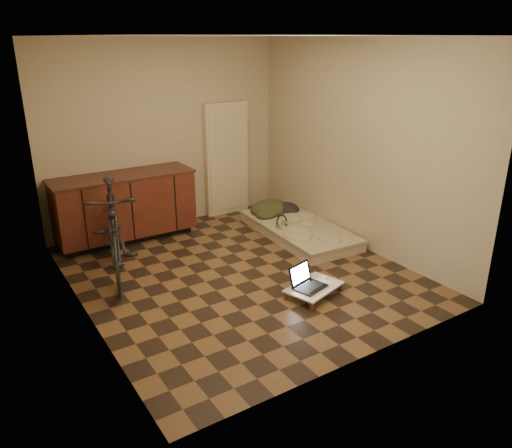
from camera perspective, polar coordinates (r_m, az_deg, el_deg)
room_shell at (r=5.43m, az=-2.13°, el=6.86°), size 3.50×4.00×2.60m
cabinets at (r=6.88m, az=-14.77°, el=1.92°), size 1.84×0.62×0.91m
appliance_panel at (r=7.63m, az=-3.40°, el=7.39°), size 0.70×0.10×1.70m
bicycle at (r=5.84m, az=-16.01°, el=-0.22°), size 1.02×1.91×1.18m
futon at (r=6.94m, az=4.93°, el=-0.69°), size 0.99×1.89×0.16m
clothing_pile at (r=7.35m, az=2.11°, el=2.32°), size 0.66×0.57×0.25m
headphones at (r=6.78m, az=2.97°, el=0.28°), size 0.28×0.27×0.16m
lap_desk at (r=5.39m, az=6.63°, el=-7.19°), size 0.69×0.55×0.10m
laptop at (r=5.35m, az=5.80°, el=-6.63°), size 0.40×0.37×0.23m
mouse at (r=5.57m, az=7.83°, el=-5.96°), size 0.06×0.09×0.03m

